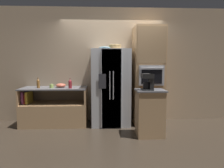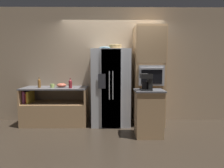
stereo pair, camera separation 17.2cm
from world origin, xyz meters
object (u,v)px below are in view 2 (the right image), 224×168
bottle_tall (39,83)px  coffee_maker (147,81)px  wicker_basket (115,47)px  refrigerator (111,87)px  bottle_short (70,84)px  mixing_bowl (62,85)px  fruit_bowl (105,48)px  mug (52,86)px  wall_oven (149,76)px

bottle_tall → coffee_maker: 2.50m
wicker_basket → bottle_tall: (-1.76, -0.04, -0.83)m
refrigerator → wicker_basket: wicker_basket is taller
wicker_basket → coffee_maker: size_ratio=0.93×
bottle_short → mixing_bowl: 0.32m
bottle_short → mixing_bowl: bottle_short is taller
fruit_bowl → mug: bearing=178.0°
wicker_basket → mug: 1.72m
refrigerator → wall_oven: bearing=1.9°
fruit_bowl → mixing_bowl: bearing=172.4°
bottle_short → coffee_maker: (1.61, -0.74, 0.12)m
wicker_basket → bottle_tall: size_ratio=1.25×
wicker_basket → fruit_bowl: 0.25m
mug → coffee_maker: bearing=-22.1°
refrigerator → mug: refrigerator is taller
wall_oven → refrigerator: bearing=-178.1°
wicker_basket → mug: size_ratio=2.56×
wicker_basket → bottle_tall: 1.95m
bottle_short → mug: bottle_short is taller
wicker_basket → coffee_maker: wicker_basket is taller
bottle_short → coffee_maker: 1.78m
refrigerator → bottle_tall: refrigerator is taller
wicker_basket → bottle_short: wicker_basket is taller
fruit_bowl → coffee_maker: bearing=-43.7°
fruit_bowl → bottle_short: 1.13m
wicker_basket → bottle_short: 1.33m
wicker_basket → bottle_short: (-1.02, -0.14, -0.84)m
refrigerator → bottle_short: refrigerator is taller
refrigerator → coffee_maker: 1.12m
wicker_basket → bottle_short: bearing=-172.4°
bottle_tall → mug: size_ratio=2.05×
wall_oven → mug: (-2.25, -0.06, -0.22)m
bottle_short → coffee_maker: bearing=-24.6°
wicker_basket → fruit_bowl: size_ratio=1.13×
bottle_tall → mug: 0.31m
wall_oven → fruit_bowl: size_ratio=8.75×
fruit_bowl → mixing_bowl: fruit_bowl is taller
wall_oven → coffee_maker: 0.91m
bottle_tall → mug: (0.30, -0.00, -0.06)m
bottle_tall → mixing_bowl: 0.51m
refrigerator → wicker_basket: 0.95m
refrigerator → bottle_tall: size_ratio=7.41×
refrigerator → fruit_bowl: 0.92m
refrigerator → mug: (-1.36, -0.03, 0.04)m
wall_oven → bottle_tall: size_ratio=9.60×
wicker_basket → refrigerator: bearing=-171.3°
wicker_basket → fruit_bowl: wicker_basket is taller
bottle_tall → mixing_bowl: size_ratio=1.06×
wall_oven → coffee_maker: wall_oven is taller
refrigerator → coffee_maker: (0.69, -0.86, 0.22)m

